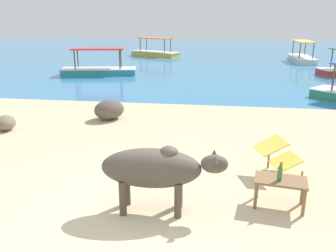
% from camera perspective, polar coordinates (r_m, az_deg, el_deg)
% --- Properties ---
extents(sand_beach, '(18.00, 14.00, 0.04)m').
position_cam_1_polar(sand_beach, '(5.16, -5.50, -15.72)').
color(sand_beach, '#CCB78E').
rests_on(sand_beach, ground).
extents(water_surface, '(60.00, 36.00, 0.03)m').
position_cam_1_polar(water_surface, '(26.36, 5.83, 11.26)').
color(water_surface, teal).
rests_on(water_surface, ground).
extents(cow, '(1.85, 0.62, 1.04)m').
position_cam_1_polar(cow, '(5.11, -2.18, -6.94)').
color(cow, '#4C4238').
rests_on(cow, sand_beach).
extents(low_bench_table, '(0.82, 0.55, 0.46)m').
position_cam_1_polar(low_bench_table, '(5.61, 17.80, -8.93)').
color(low_bench_table, brown).
rests_on(low_bench_table, sand_beach).
extents(bottle, '(0.07, 0.07, 0.30)m').
position_cam_1_polar(bottle, '(5.47, 17.70, -7.35)').
color(bottle, '#2D6B38').
rests_on(bottle, low_bench_table).
extents(deck_chair_near, '(0.89, 0.73, 0.68)m').
position_cam_1_polar(deck_chair_near, '(6.72, 17.47, -4.39)').
color(deck_chair_near, brown).
rests_on(deck_chair_near, sand_beach).
extents(shore_rock_large, '(0.73, 0.78, 0.37)m').
position_cam_1_polar(shore_rock_large, '(9.85, -24.95, 0.46)').
color(shore_rock_large, '#756651').
rests_on(shore_rock_large, sand_beach).
extents(shore_rock_medium, '(1.10, 1.11, 0.55)m').
position_cam_1_polar(shore_rock_medium, '(9.99, -9.52, 2.63)').
color(shore_rock_medium, brown).
rests_on(shore_rock_medium, sand_beach).
extents(boat_yellow, '(3.81, 2.64, 1.29)m').
position_cam_1_polar(boat_yellow, '(26.06, -2.08, 11.91)').
color(boat_yellow, gold).
rests_on(boat_yellow, water_surface).
extents(boat_white, '(1.16, 3.67, 1.29)m').
position_cam_1_polar(boat_white, '(24.37, 20.90, 10.40)').
color(boat_white, white).
rests_on(boat_white, water_surface).
extents(boat_teal, '(3.83, 1.84, 1.29)m').
position_cam_1_polar(boat_teal, '(18.01, -11.16, 9.07)').
color(boat_teal, teal).
rests_on(boat_teal, water_surface).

